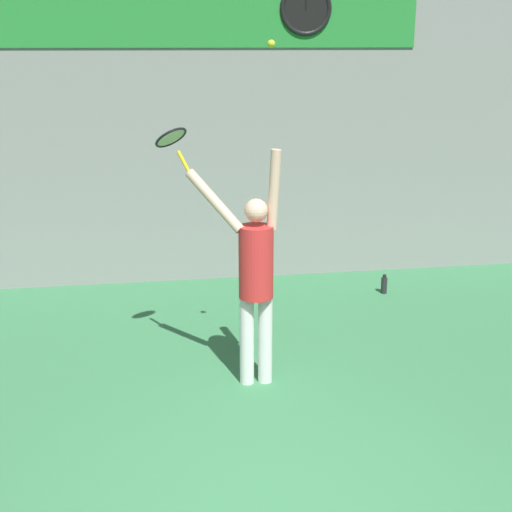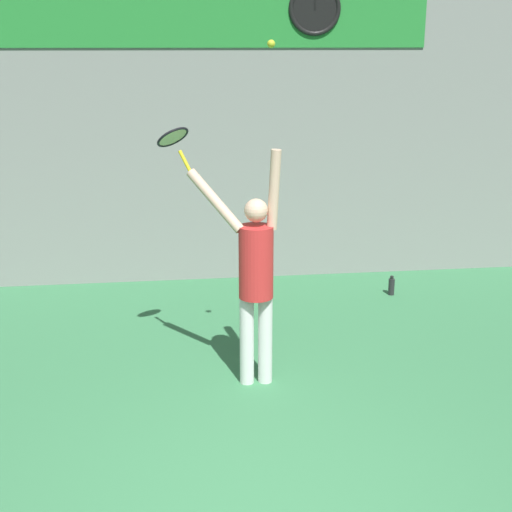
# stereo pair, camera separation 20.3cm
# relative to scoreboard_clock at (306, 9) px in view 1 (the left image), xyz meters

# --- Properties ---
(back_wall) EXTENTS (18.00, 0.10, 5.00)m
(back_wall) POSITION_rel_scoreboard_clock_xyz_m (-1.29, 0.08, -0.91)
(back_wall) COLOR gray
(back_wall) RESTS_ON ground_plane
(sponsor_banner) EXTENTS (5.41, 0.02, 0.91)m
(sponsor_banner) POSITION_rel_scoreboard_clock_xyz_m (-1.29, 0.02, -0.00)
(sponsor_banner) COLOR #288C38
(scoreboard_clock) EXTENTS (0.65, 0.06, 0.65)m
(scoreboard_clock) POSITION_rel_scoreboard_clock_xyz_m (0.00, 0.00, 0.00)
(scoreboard_clock) COLOR black
(tennis_player) EXTENTS (0.83, 0.54, 2.15)m
(tennis_player) POSITION_rel_scoreboard_clock_xyz_m (-1.11, -3.02, -2.34)
(tennis_player) COLOR white
(tennis_player) RESTS_ON ground_plane
(tennis_racket) EXTENTS (0.40, 0.40, 0.40)m
(tennis_racket) POSITION_rel_scoreboard_clock_xyz_m (-1.78, -2.54, -1.22)
(tennis_racket) COLOR yellow
(tennis_ball) EXTENTS (0.06, 0.06, 0.06)m
(tennis_ball) POSITION_rel_scoreboard_clock_xyz_m (-0.98, -3.06, -0.40)
(tennis_ball) COLOR #CCDB2D
(water_bottle) EXTENTS (0.08, 0.08, 0.24)m
(water_bottle) POSITION_rel_scoreboard_clock_xyz_m (0.87, -0.88, -3.30)
(water_bottle) COLOR #262628
(water_bottle) RESTS_ON ground_plane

